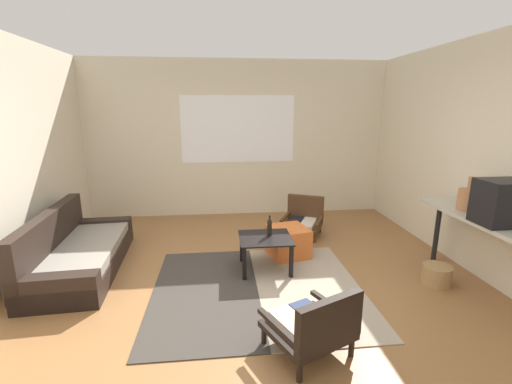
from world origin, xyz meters
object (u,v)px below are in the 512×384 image
(coffee_table, at_px, (265,243))
(clay_vase, at_px, (471,199))
(console_shelf, at_px, (484,225))
(wicker_basket, at_px, (437,275))
(ottoman_orange, at_px, (288,242))
(couch, at_px, (77,253))
(crt_television, at_px, (506,202))
(armchair_by_window, at_px, (303,218))
(glass_bottle, at_px, (269,227))
(armchair_striped_foreground, at_px, (314,325))

(coffee_table, relative_size, clay_vase, 1.68)
(console_shelf, distance_m, wicker_basket, 0.72)
(ottoman_orange, height_order, wicker_basket, ottoman_orange)
(couch, xyz_separation_m, clay_vase, (4.40, -0.68, 0.73))
(crt_television, distance_m, wicker_basket, 1.04)
(couch, distance_m, clay_vase, 4.51)
(couch, distance_m, coffee_table, 2.25)
(clay_vase, bearing_deg, coffee_table, 168.04)
(wicker_basket, bearing_deg, crt_television, -46.19)
(armchair_by_window, xyz_separation_m, wicker_basket, (1.09, -1.71, -0.14))
(glass_bottle, height_order, wicker_basket, glass_bottle)
(coffee_table, bearing_deg, crt_television, -22.85)
(couch, relative_size, armchair_by_window, 2.63)
(wicker_basket, bearing_deg, armchair_striped_foreground, -149.90)
(console_shelf, height_order, wicker_basket, console_shelf)
(coffee_table, bearing_deg, console_shelf, -17.96)
(clay_vase, relative_size, glass_bottle, 1.47)
(armchair_by_window, height_order, armchair_striped_foreground, armchair_striped_foreground)
(clay_vase, bearing_deg, glass_bottle, 166.24)
(armchair_striped_foreground, bearing_deg, wicker_basket, 30.10)
(armchair_by_window, relative_size, crt_television, 1.48)
(armchair_striped_foreground, bearing_deg, clay_vase, 27.88)
(couch, distance_m, glass_bottle, 2.31)
(ottoman_orange, bearing_deg, clay_vase, -24.41)
(couch, height_order, armchair_by_window, couch)
(crt_television, distance_m, clay_vase, 0.46)
(ottoman_orange, height_order, crt_television, crt_television)
(wicker_basket, bearing_deg, ottoman_orange, 147.95)
(ottoman_orange, distance_m, clay_vase, 2.14)
(couch, bearing_deg, wicker_basket, -10.90)
(console_shelf, height_order, glass_bottle, console_shelf)
(armchair_striped_foreground, bearing_deg, glass_bottle, 94.42)
(clay_vase, bearing_deg, wicker_basket, -164.04)
(console_shelf, relative_size, wicker_basket, 5.16)
(crt_television, xyz_separation_m, wicker_basket, (-0.34, 0.36, -0.92))
(wicker_basket, bearing_deg, glass_bottle, 160.81)
(coffee_table, height_order, armchair_by_window, armchair_by_window)
(armchair_striped_foreground, height_order, glass_bottle, glass_bottle)
(crt_television, height_order, wicker_basket, crt_television)
(armchair_striped_foreground, height_order, crt_television, crt_television)
(couch, height_order, ottoman_orange, couch)
(coffee_table, height_order, crt_television, crt_television)
(glass_bottle, bearing_deg, clay_vase, -13.76)
(coffee_table, bearing_deg, couch, 174.28)
(coffee_table, xyz_separation_m, armchair_striped_foreground, (0.18, -1.51, -0.07))
(coffee_table, distance_m, armchair_by_window, 1.37)
(couch, bearing_deg, coffee_table, -5.72)
(armchair_by_window, bearing_deg, couch, -162.71)
(armchair_striped_foreground, distance_m, wicker_basket, 1.91)
(console_shelf, bearing_deg, coffee_table, 162.04)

